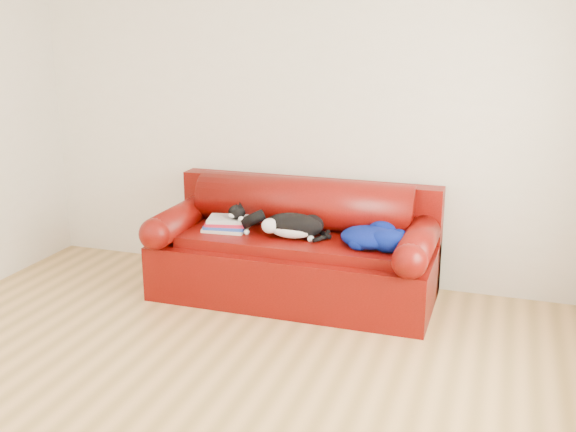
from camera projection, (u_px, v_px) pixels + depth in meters
name	position (u px, v px, depth m)	size (l,w,h in m)	color
ground	(190.00, 389.00, 3.87)	(4.50, 4.50, 0.00)	olive
room_shell	(201.00, 97.00, 3.39)	(4.52, 4.02, 2.61)	beige
sofa_base	(294.00, 267.00, 5.12)	(2.10, 0.90, 0.50)	#3A0402
sofa_back	(304.00, 221.00, 5.26)	(2.10, 1.01, 0.88)	#3A0402
book_stack	(227.00, 224.00, 5.15)	(0.34, 0.29, 0.10)	beige
cat	(292.00, 226.00, 4.95)	(0.65, 0.37, 0.23)	black
blanket	(373.00, 236.00, 4.78)	(0.52, 0.47, 0.16)	#02064B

